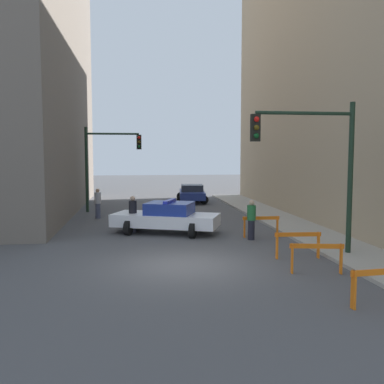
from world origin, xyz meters
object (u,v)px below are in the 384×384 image
(barrier_front, at_px, (381,281))
(barrier_corner, at_px, (261,223))
(traffic_light_near, at_px, (319,155))
(pedestrian_crossing, at_px, (133,214))
(parked_car_near, at_px, (192,193))
(pedestrian_sidewalk, at_px, (251,219))
(pedestrian_corner, at_px, (98,203))
(barrier_mid, at_px, (317,253))
(traffic_light_far, at_px, (105,157))
(police_car, at_px, (167,217))
(barrier_back, at_px, (298,241))

(barrier_front, height_order, barrier_corner, same)
(traffic_light_near, relative_size, pedestrian_crossing, 3.13)
(parked_car_near, height_order, barrier_front, parked_car_near)
(traffic_light_near, bearing_deg, pedestrian_sidewalk, 114.05)
(pedestrian_corner, relative_size, barrier_mid, 1.05)
(traffic_light_far, xyz_separation_m, police_car, (3.22, -7.77, -2.67))
(traffic_light_near, height_order, pedestrian_corner, traffic_light_near)
(barrier_corner, bearing_deg, barrier_mid, -90.00)
(pedestrian_sidewalk, bearing_deg, pedestrian_crossing, 53.05)
(pedestrian_sidewalk, bearing_deg, police_car, 49.41)
(parked_car_near, bearing_deg, barrier_mid, -81.13)
(police_car, height_order, pedestrian_sidewalk, pedestrian_sidewalk)
(traffic_light_near, distance_m, barrier_front, 5.68)
(traffic_light_far, distance_m, barrier_corner, 12.01)
(traffic_light_far, bearing_deg, traffic_light_near, -58.09)
(barrier_mid, bearing_deg, parked_car_near, 93.35)
(police_car, relative_size, parked_car_near, 1.13)
(pedestrian_sidewalk, relative_size, barrier_back, 1.04)
(pedestrian_crossing, bearing_deg, barrier_back, 103.27)
(barrier_mid, bearing_deg, pedestrian_corner, 121.25)
(pedestrian_corner, height_order, barrier_back, pedestrian_corner)
(traffic_light_far, xyz_separation_m, pedestrian_corner, (-0.23, -2.71, -2.54))
(pedestrian_corner, height_order, barrier_mid, pedestrian_corner)
(pedestrian_sidewalk, bearing_deg, pedestrian_corner, 33.42)
(traffic_light_near, relative_size, barrier_corner, 3.25)
(barrier_back, bearing_deg, traffic_light_far, 119.25)
(barrier_mid, height_order, barrier_corner, same)
(pedestrian_sidewalk, xyz_separation_m, barrier_corner, (0.56, 0.46, -0.24))
(police_car, bearing_deg, pedestrian_corner, 55.73)
(traffic_light_near, xyz_separation_m, police_car, (-4.81, 5.13, -2.81))
(pedestrian_crossing, bearing_deg, pedestrian_corner, -98.09)
(pedestrian_corner, bearing_deg, barrier_mid, -149.00)
(barrier_front, bearing_deg, traffic_light_near, 83.48)
(traffic_light_far, xyz_separation_m, pedestrian_sidewalk, (6.60, -9.70, -2.54))
(pedestrian_crossing, xyz_separation_m, barrier_front, (5.76, -10.43, -0.24))
(barrier_mid, bearing_deg, police_car, 118.94)
(pedestrian_sidewalk, relative_size, barrier_mid, 1.05)
(traffic_light_near, bearing_deg, barrier_corner, 103.43)
(pedestrian_corner, height_order, barrier_front, pedestrian_corner)
(traffic_light_near, distance_m, barrier_back, 3.01)
(traffic_light_far, xyz_separation_m, barrier_corner, (7.16, -9.24, -2.78))
(pedestrian_corner, bearing_deg, traffic_light_far, -5.16)
(police_car, relative_size, barrier_back, 3.16)
(barrier_corner, bearing_deg, pedestrian_corner, 138.57)
(traffic_light_far, relative_size, barrier_mid, 3.28)
(barrier_front, bearing_deg, barrier_back, 92.13)
(pedestrian_corner, distance_m, barrier_mid, 14.25)
(pedestrian_crossing, bearing_deg, barrier_corner, 129.53)
(barrier_mid, height_order, barrier_back, same)
(traffic_light_near, distance_m, barrier_mid, 3.64)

